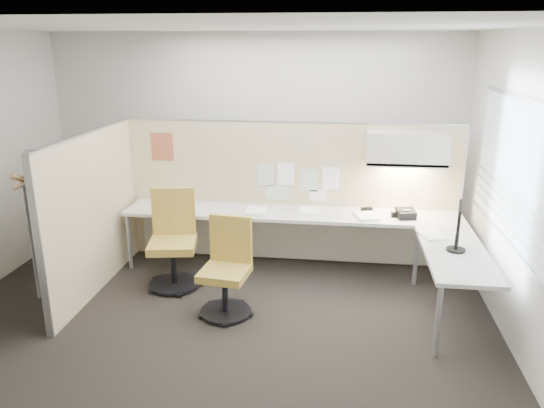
# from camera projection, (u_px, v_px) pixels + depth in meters

# --- Properties ---
(floor) EXTENTS (5.50, 4.50, 0.01)m
(floor) POSITION_uv_depth(u_px,v_px,m) (220.00, 316.00, 5.40)
(floor) COLOR black
(floor) RESTS_ON ground
(ceiling) EXTENTS (5.50, 4.50, 0.01)m
(ceiling) POSITION_uv_depth(u_px,v_px,m) (211.00, 26.00, 4.57)
(ceiling) COLOR white
(ceiling) RESTS_ON wall_back
(wall_back) EXTENTS (5.50, 0.02, 2.80)m
(wall_back) POSITION_uv_depth(u_px,v_px,m) (254.00, 140.00, 7.11)
(wall_back) COLOR beige
(wall_back) RESTS_ON ground
(wall_front) EXTENTS (5.50, 0.02, 2.80)m
(wall_front) POSITION_uv_depth(u_px,v_px,m) (119.00, 290.00, 2.85)
(wall_front) COLOR beige
(wall_front) RESTS_ON ground
(wall_right) EXTENTS (0.02, 4.50, 2.80)m
(wall_right) POSITION_uv_depth(u_px,v_px,m) (522.00, 194.00, 4.64)
(wall_right) COLOR beige
(wall_right) RESTS_ON ground
(window_pane) EXTENTS (0.01, 2.80, 1.30)m
(window_pane) POSITION_uv_depth(u_px,v_px,m) (522.00, 177.00, 4.60)
(window_pane) COLOR #99A6B2
(window_pane) RESTS_ON wall_right
(partition_back) EXTENTS (4.10, 0.06, 1.75)m
(partition_back) POSITION_uv_depth(u_px,v_px,m) (290.00, 193.00, 6.58)
(partition_back) COLOR #C9B58B
(partition_back) RESTS_ON floor
(partition_left) EXTENTS (0.06, 2.20, 1.75)m
(partition_left) POSITION_uv_depth(u_px,v_px,m) (94.00, 213.00, 5.80)
(partition_left) COLOR #C9B58B
(partition_left) RESTS_ON floor
(desk) EXTENTS (4.00, 2.07, 0.73)m
(desk) POSITION_uv_depth(u_px,v_px,m) (318.00, 227.00, 6.17)
(desk) COLOR beige
(desk) RESTS_ON floor
(overhead_bin) EXTENTS (0.90, 0.36, 0.38)m
(overhead_bin) POSITION_uv_depth(u_px,v_px,m) (407.00, 148.00, 6.03)
(overhead_bin) COLOR beige
(overhead_bin) RESTS_ON partition_back
(task_light_strip) EXTENTS (0.60, 0.06, 0.02)m
(task_light_strip) POSITION_uv_depth(u_px,v_px,m) (405.00, 166.00, 6.09)
(task_light_strip) COLOR #FFEABF
(task_light_strip) RESTS_ON overhead_bin
(pinned_papers) EXTENTS (1.01, 0.00, 0.47)m
(pinned_papers) POSITION_uv_depth(u_px,v_px,m) (296.00, 181.00, 6.49)
(pinned_papers) COLOR #8CBF8C
(pinned_papers) RESTS_ON partition_back
(poster) EXTENTS (0.28, 0.00, 0.35)m
(poster) POSITION_uv_depth(u_px,v_px,m) (162.00, 147.00, 6.59)
(poster) COLOR #F8531F
(poster) RESTS_ON partition_back
(chair_left) EXTENTS (0.59, 0.61, 1.09)m
(chair_left) POSITION_uv_depth(u_px,v_px,m) (173.00, 242.00, 5.97)
(chair_left) COLOR black
(chair_left) RESTS_ON floor
(chair_right) EXTENTS (0.52, 0.53, 0.98)m
(chair_right) POSITION_uv_depth(u_px,v_px,m) (227.00, 270.00, 5.36)
(chair_right) COLOR black
(chair_right) RESTS_ON floor
(monitor) EXTENTS (0.18, 0.43, 0.46)m
(monitor) POSITION_uv_depth(u_px,v_px,m) (458.00, 225.00, 5.06)
(monitor) COLOR black
(monitor) RESTS_ON desk
(phone) EXTENTS (0.25, 0.23, 0.12)m
(phone) POSITION_uv_depth(u_px,v_px,m) (405.00, 214.00, 6.08)
(phone) COLOR black
(phone) RESTS_ON desk
(stapler) EXTENTS (0.15, 0.08, 0.05)m
(stapler) POSITION_uv_depth(u_px,v_px,m) (367.00, 209.00, 6.33)
(stapler) COLOR black
(stapler) RESTS_ON desk
(tape_dispenser) EXTENTS (0.11, 0.08, 0.06)m
(tape_dispenser) POSITION_uv_depth(u_px,v_px,m) (395.00, 215.00, 6.12)
(tape_dispenser) COLOR black
(tape_dispenser) RESTS_ON desk
(coat_hook) EXTENTS (0.18, 0.47, 1.39)m
(coat_hook) POSITION_uv_depth(u_px,v_px,m) (29.00, 190.00, 4.70)
(coat_hook) COLOR silver
(coat_hook) RESTS_ON partition_left
(paper_stack_0) EXTENTS (0.24, 0.30, 0.04)m
(paper_stack_0) POSITION_uv_depth(u_px,v_px,m) (175.00, 207.00, 6.44)
(paper_stack_0) COLOR white
(paper_stack_0) RESTS_ON desk
(paper_stack_1) EXTENTS (0.25, 0.32, 0.04)m
(paper_stack_1) POSITION_uv_depth(u_px,v_px,m) (256.00, 211.00, 6.26)
(paper_stack_1) COLOR white
(paper_stack_1) RESTS_ON desk
(paper_stack_2) EXTENTS (0.25, 0.32, 0.02)m
(paper_stack_2) POSITION_uv_depth(u_px,v_px,m) (309.00, 210.00, 6.35)
(paper_stack_2) COLOR white
(paper_stack_2) RESTS_ON desk
(paper_stack_3) EXTENTS (0.30, 0.35, 0.03)m
(paper_stack_3) POSITION_uv_depth(u_px,v_px,m) (367.00, 216.00, 6.11)
(paper_stack_3) COLOR white
(paper_stack_3) RESTS_ON desk
(paper_stack_4) EXTENTS (0.31, 0.36, 0.02)m
(paper_stack_4) POSITION_uv_depth(u_px,v_px,m) (432.00, 235.00, 5.54)
(paper_stack_4) COLOR white
(paper_stack_4) RESTS_ON desk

